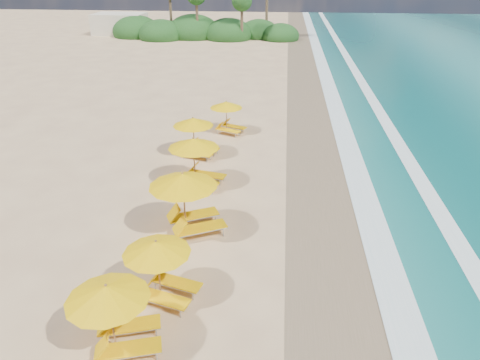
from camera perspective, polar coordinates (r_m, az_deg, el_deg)
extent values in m
plane|color=#D8B07F|center=(19.46, 0.00, -3.17)|extent=(160.00, 160.00, 0.00)
cube|color=#886E51|center=(19.53, 11.79, -3.65)|extent=(4.00, 160.00, 0.01)
cube|color=white|center=(19.75, 16.12, -3.74)|extent=(1.20, 160.00, 0.01)
cube|color=white|center=(20.55, 24.37, -3.98)|extent=(0.80, 160.00, 0.01)
cylinder|color=olive|center=(12.80, -16.19, -16.74)|extent=(0.05, 0.05, 2.15)
cone|color=#FABD05|center=(12.22, -16.73, -13.67)|extent=(2.74, 2.74, 0.43)
sphere|color=olive|center=(12.07, -16.87, -12.79)|extent=(0.08, 0.08, 0.08)
cylinder|color=olive|center=(14.21, -10.42, -11.29)|extent=(0.05, 0.05, 2.04)
cone|color=#FABD05|center=(13.72, -10.71, -8.49)|extent=(2.58, 2.58, 0.41)
sphere|color=olive|center=(13.59, -10.79, -7.70)|extent=(0.07, 0.07, 0.07)
cylinder|color=olive|center=(17.05, -7.16, -3.14)|extent=(0.06, 0.06, 2.51)
cone|color=#FABD05|center=(16.56, -7.36, 0.01)|extent=(3.46, 3.46, 0.51)
sphere|color=olive|center=(16.44, -7.42, 0.88)|extent=(0.09, 0.09, 0.09)
cylinder|color=olive|center=(20.83, -5.88, 2.30)|extent=(0.06, 0.06, 2.29)
cone|color=#FABD05|center=(20.46, -6.00, 4.72)|extent=(2.84, 2.84, 0.46)
sphere|color=olive|center=(20.36, -6.04, 5.39)|extent=(0.08, 0.08, 0.08)
cylinder|color=olive|center=(24.10, -5.95, 5.48)|extent=(0.05, 0.05, 2.10)
cone|color=#FABD05|center=(23.80, -6.05, 7.45)|extent=(2.70, 2.70, 0.42)
sphere|color=olive|center=(23.73, -6.07, 7.98)|extent=(0.08, 0.08, 0.08)
cylinder|color=olive|center=(27.44, -1.77, 8.05)|extent=(0.05, 0.05, 1.93)
cone|color=#FABD05|center=(27.20, -1.79, 9.65)|extent=(2.61, 2.61, 0.39)
sphere|color=olive|center=(27.14, -1.80, 10.08)|extent=(0.07, 0.07, 0.07)
ellipsoid|color=#163D14|center=(62.96, -1.49, 18.22)|extent=(6.40, 6.40, 4.16)
ellipsoid|color=#163D14|center=(64.72, -6.01, 18.39)|extent=(7.20, 7.20, 4.68)
ellipsoid|color=#163D14|center=(63.72, -10.08, 17.91)|extent=(6.00, 6.00, 3.90)
ellipsoid|color=#163D14|center=(64.58, 2.45, 18.35)|extent=(5.60, 5.60, 3.64)
ellipsoid|color=#163D14|center=(66.75, -13.11, 18.08)|extent=(6.60, 6.60, 4.29)
ellipsoid|color=#163D14|center=(62.51, 5.22, 17.94)|extent=(5.00, 5.00, 3.25)
cylinder|color=brown|center=(60.52, 0.24, 19.69)|extent=(0.36, 0.36, 5.00)
sphere|color=#163D14|center=(60.28, 0.24, 22.05)|extent=(2.60, 2.60, 2.60)
cylinder|color=brown|center=(62.32, -5.52, 20.05)|extent=(0.36, 0.36, 5.60)
cylinder|color=brown|center=(65.09, -8.88, 20.41)|extent=(0.36, 0.36, 6.20)
cylinder|color=brown|center=(64.20, 3.45, 20.84)|extent=(0.36, 0.36, 6.80)
cube|color=beige|center=(69.51, -15.14, 18.81)|extent=(7.00, 5.00, 2.80)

